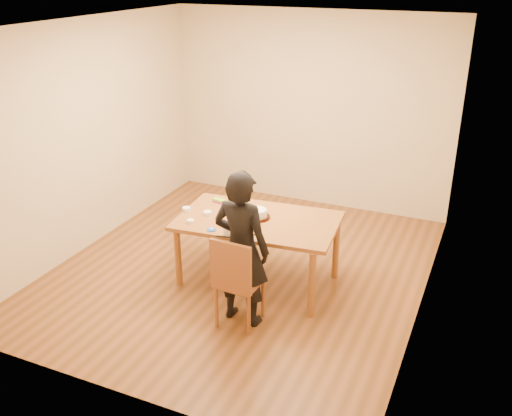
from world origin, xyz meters
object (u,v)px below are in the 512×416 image
at_px(dining_chair, 240,281).
at_px(person, 241,249).
at_px(cake_plate, 258,217).
at_px(dining_table, 258,221).
at_px(cake, 258,213).

distance_m(dining_chair, person, 0.33).
bearing_deg(dining_chair, cake_plate, 105.47).
bearing_deg(dining_table, cake_plate, 114.62).
bearing_deg(dining_chair, person, 93.67).
relative_size(dining_chair, person, 0.26).
relative_size(dining_chair, cake_plate, 1.49).
distance_m(cake, person, 0.78).
bearing_deg(dining_chair, cake, 105.47).
xyz_separation_m(dining_table, cake, (-0.02, 0.03, 0.07)).
xyz_separation_m(cake_plate, cake, (0.00, 0.00, 0.04)).
distance_m(dining_table, cake_plate, 0.05).
height_order(dining_table, dining_chair, dining_table).
relative_size(dining_table, dining_chair, 4.22).
bearing_deg(dining_table, dining_chair, -84.20).
height_order(dining_chair, cake, cake).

